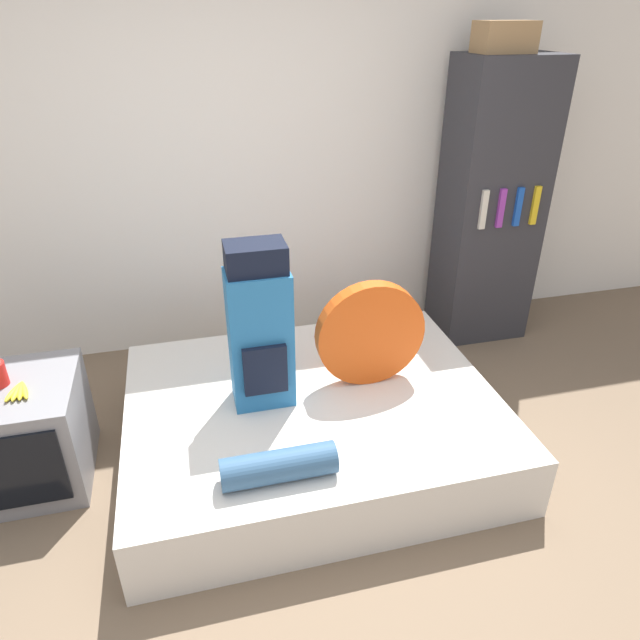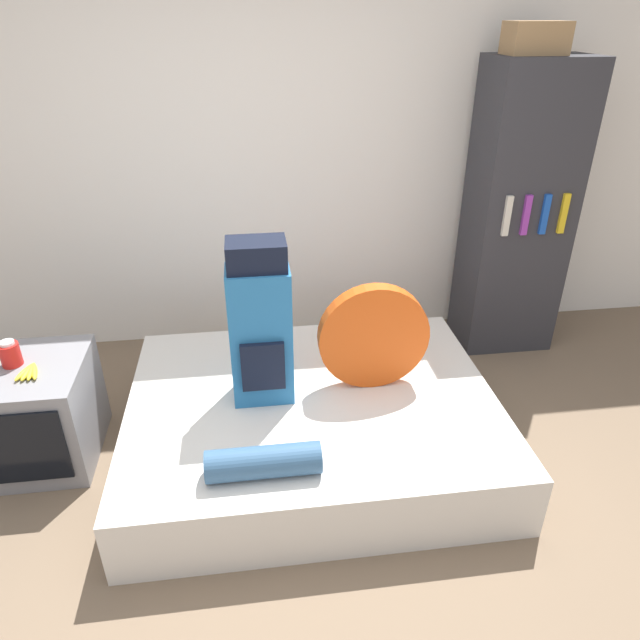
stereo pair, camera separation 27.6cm
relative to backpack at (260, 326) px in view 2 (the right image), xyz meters
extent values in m
plane|color=brown|center=(0.07, -0.83, -0.75)|extent=(16.00, 16.00, 0.00)
cube|color=white|center=(0.07, 1.29, 0.55)|extent=(8.00, 0.05, 2.60)
cube|color=silver|center=(0.25, -0.05, -0.58)|extent=(1.90, 1.50, 0.34)
cube|color=#23669E|center=(0.00, 0.00, -0.05)|extent=(0.30, 0.21, 0.72)
cube|color=black|center=(0.00, 0.01, 0.37)|extent=(0.28, 0.19, 0.13)
cube|color=black|center=(0.00, -0.12, -0.16)|extent=(0.21, 0.03, 0.26)
cylinder|color=#D14C14|center=(0.58, 0.03, -0.12)|extent=(0.58, 0.08, 0.58)
cylinder|color=#33567A|center=(-0.03, -0.58, -0.34)|extent=(0.50, 0.14, 0.14)
cube|color=gray|center=(-1.17, 0.09, -0.47)|extent=(0.54, 0.59, 0.55)
cube|color=black|center=(-1.17, -0.21, -0.46)|extent=(0.44, 0.02, 0.40)
cylinder|color=red|center=(-1.23, 0.12, -0.14)|extent=(0.10, 0.10, 0.12)
cylinder|color=white|center=(-1.23, 0.12, -0.07)|extent=(0.07, 0.07, 0.02)
ellipsoid|color=yellow|center=(-1.15, 0.02, -0.18)|extent=(0.07, 0.16, 0.03)
ellipsoid|color=yellow|center=(-1.13, 0.02, -0.18)|extent=(0.04, 0.16, 0.03)
ellipsoid|color=yellow|center=(-1.12, 0.02, -0.18)|extent=(0.04, 0.16, 0.03)
ellipsoid|color=yellow|center=(-1.10, 0.02, -0.18)|extent=(0.07, 0.16, 0.03)
cube|color=#2D2D33|center=(1.73, 0.95, 0.19)|extent=(0.61, 0.43, 1.88)
cube|color=beige|center=(1.54, 0.72, 0.25)|extent=(0.04, 0.02, 0.25)
cube|color=purple|center=(1.66, 0.72, 0.25)|extent=(0.04, 0.02, 0.25)
cube|color=#194CB2|center=(1.79, 0.72, 0.25)|extent=(0.04, 0.02, 0.25)
cube|color=gold|center=(1.91, 0.72, 0.25)|extent=(0.04, 0.02, 0.25)
cube|color=#99754C|center=(1.64, 0.92, 1.22)|extent=(0.33, 0.21, 0.17)
camera|label=1|loc=(-0.30, -2.40, 1.37)|focal=32.00mm
camera|label=2|loc=(-0.03, -2.45, 1.37)|focal=32.00mm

